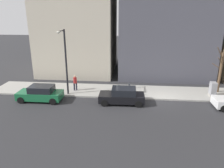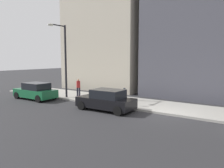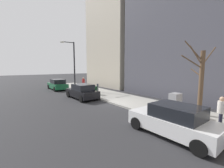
{
  "view_description": "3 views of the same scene",
  "coord_description": "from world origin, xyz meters",
  "px_view_note": "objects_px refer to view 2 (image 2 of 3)",
  "views": [
    {
      "loc": [
        -20.05,
        3.03,
        8.19
      ],
      "look_at": [
        1.91,
        5.14,
        0.89
      ],
      "focal_mm": 35.0,
      "sensor_mm": 36.0,
      "label": 1
    },
    {
      "loc": [
        -13.55,
        -5.07,
        3.71
      ],
      "look_at": [
        -0.03,
        4.09,
        1.79
      ],
      "focal_mm": 35.0,
      "sensor_mm": 36.0,
      "label": 2
    },
    {
      "loc": [
        -7.76,
        -10.23,
        3.28
      ],
      "look_at": [
        1.09,
        1.6,
        1.59
      ],
      "focal_mm": 24.0,
      "sensor_mm": 36.0,
      "label": 3
    }
  ],
  "objects_px": {
    "parked_car_black": "(106,100)",
    "pedestrian_far_corner": "(78,86)",
    "office_tower_right": "(116,5)",
    "parked_car_green": "(36,91)",
    "parking_meter": "(124,95)",
    "streetlamp": "(63,55)",
    "trash_bin": "(115,97)"
  },
  "relations": [
    {
      "from": "streetlamp",
      "to": "parked_car_black",
      "type": "bearing_deg",
      "value": -103.27
    },
    {
      "from": "parked_car_green",
      "to": "pedestrian_far_corner",
      "type": "height_order",
      "value": "pedestrian_far_corner"
    },
    {
      "from": "parked_car_black",
      "to": "parked_car_green",
      "type": "height_order",
      "value": "same"
    },
    {
      "from": "pedestrian_far_corner",
      "to": "trash_bin",
      "type": "bearing_deg",
      "value": -14.09
    },
    {
      "from": "parked_car_green",
      "to": "parked_car_black",
      "type": "bearing_deg",
      "value": -89.15
    },
    {
      "from": "streetlamp",
      "to": "office_tower_right",
      "type": "xyz_separation_m",
      "value": [
        10.13,
        1.03,
        6.49
      ]
    },
    {
      "from": "streetlamp",
      "to": "pedestrian_far_corner",
      "type": "bearing_deg",
      "value": -20.66
    },
    {
      "from": "parking_meter",
      "to": "streetlamp",
      "type": "bearing_deg",
      "value": 91.52
    },
    {
      "from": "parking_meter",
      "to": "pedestrian_far_corner",
      "type": "height_order",
      "value": "pedestrian_far_corner"
    },
    {
      "from": "pedestrian_far_corner",
      "to": "streetlamp",
      "type": "bearing_deg",
      "value": -115.96
    },
    {
      "from": "parked_car_black",
      "to": "pedestrian_far_corner",
      "type": "relative_size",
      "value": 2.55
    },
    {
      "from": "trash_bin",
      "to": "streetlamp",
      "type": "bearing_deg",
      "value": 96.82
    },
    {
      "from": "parked_car_green",
      "to": "parking_meter",
      "type": "height_order",
      "value": "parked_car_green"
    },
    {
      "from": "parked_car_black",
      "to": "trash_bin",
      "type": "bearing_deg",
      "value": 13.52
    },
    {
      "from": "parked_car_green",
      "to": "streetlamp",
      "type": "distance_m",
      "value": 4.2
    },
    {
      "from": "parked_car_black",
      "to": "office_tower_right",
      "type": "xyz_separation_m",
      "value": [
        11.47,
        6.71,
        9.77
      ]
    },
    {
      "from": "parking_meter",
      "to": "pedestrian_far_corner",
      "type": "bearing_deg",
      "value": 78.56
    },
    {
      "from": "parked_car_green",
      "to": "pedestrian_far_corner",
      "type": "bearing_deg",
      "value": -43.9
    },
    {
      "from": "parking_meter",
      "to": "trash_bin",
      "type": "distance_m",
      "value": 1.27
    },
    {
      "from": "streetlamp",
      "to": "parking_meter",
      "type": "bearing_deg",
      "value": -88.48
    },
    {
      "from": "streetlamp",
      "to": "pedestrian_far_corner",
      "type": "xyz_separation_m",
      "value": [
        1.34,
        -0.5,
        -2.93
      ]
    },
    {
      "from": "parked_car_green",
      "to": "office_tower_right",
      "type": "height_order",
      "value": "office_tower_right"
    },
    {
      "from": "parked_car_green",
      "to": "trash_bin",
      "type": "height_order",
      "value": "parked_car_green"
    },
    {
      "from": "streetlamp",
      "to": "pedestrian_far_corner",
      "type": "distance_m",
      "value": 3.26
    },
    {
      "from": "parked_car_black",
      "to": "trash_bin",
      "type": "relative_size",
      "value": 4.71
    },
    {
      "from": "parked_car_black",
      "to": "streetlamp",
      "type": "height_order",
      "value": "streetlamp"
    },
    {
      "from": "parked_car_black",
      "to": "trash_bin",
      "type": "xyz_separation_m",
      "value": [
        1.96,
        0.52,
        -0.14
      ]
    },
    {
      "from": "streetlamp",
      "to": "trash_bin",
      "type": "bearing_deg",
      "value": -83.18
    },
    {
      "from": "parked_car_black",
      "to": "office_tower_right",
      "type": "relative_size",
      "value": 0.2
    },
    {
      "from": "parked_car_black",
      "to": "parked_car_green",
      "type": "relative_size",
      "value": 1.01
    },
    {
      "from": "parked_car_black",
      "to": "trash_bin",
      "type": "height_order",
      "value": "parked_car_black"
    },
    {
      "from": "parked_car_black",
      "to": "streetlamp",
      "type": "xyz_separation_m",
      "value": [
        1.34,
        5.68,
        3.28
      ]
    }
  ]
}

